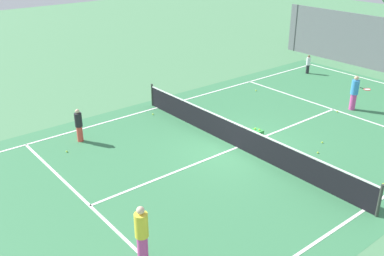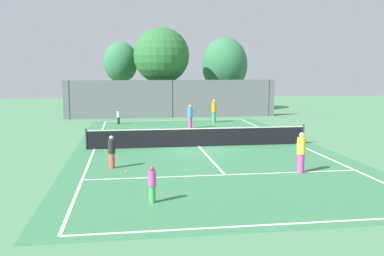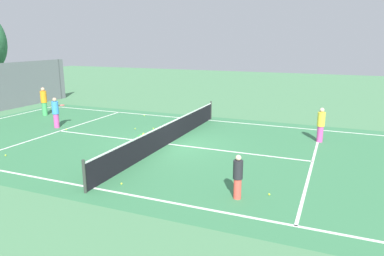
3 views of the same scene
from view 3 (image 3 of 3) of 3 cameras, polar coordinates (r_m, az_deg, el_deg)
The scene contains 16 objects.
ground_plane at distance 16.64m, azimuth -3.82°, elevation -2.58°, with size 80.00×80.00×0.00m, color #4C8456.
court_surface at distance 16.64m, azimuth -3.82°, elevation -2.58°, with size 13.00×25.00×0.01m.
tennis_net at distance 16.50m, azimuth -3.85°, elevation -0.89°, with size 11.90×0.10×1.10m.
player_0 at distance 24.66m, azimuth -22.54°, elevation 3.97°, with size 0.38×0.38×1.79m.
player_3 at distance 20.92m, azimuth -20.91°, elevation 2.36°, with size 0.94×0.43×1.67m.
player_4 at distance 10.92m, azimuth 7.32°, elevation -7.67°, with size 0.30×0.30×1.39m.
player_5 at distance 17.82m, azimuth 19.86°, elevation 0.51°, with size 0.35×0.35×1.64m.
ball_crate at distance 17.03m, azimuth -7.68°, elevation -1.65°, with size 0.46×0.39×0.43m.
tennis_ball_0 at distance 19.52m, azimuth -6.18°, elevation -0.06°, with size 0.07×0.07×0.07m, color #CCE533.
tennis_ball_1 at distance 20.35m, azimuth -19.43°, elevation -0.21°, with size 0.07×0.07×0.07m, color #CCE533.
tennis_ball_2 at distance 19.59m, azimuth -9.06°, elevation -0.10°, with size 0.07×0.07×0.07m, color #CCE533.
tennis_ball_3 at distance 22.96m, azimuth -7.63°, elevation 2.00°, with size 0.07×0.07×0.07m, color #CCE533.
tennis_ball_4 at distance 12.31m, azimuth -11.18°, elevation -8.70°, with size 0.07×0.07×0.07m, color #CCE533.
tennis_ball_5 at distance 21.85m, azimuth -2.21°, elevation 1.51°, with size 0.07×0.07×0.07m, color #CCE533.
tennis_ball_6 at distance 16.82m, azimuth -27.60°, elevation -3.88°, with size 0.07×0.07×0.07m, color #CCE533.
tennis_ball_7 at distance 11.55m, azimuth 12.21°, elevation -10.30°, with size 0.07×0.07×0.07m, color #CCE533.
Camera 3 is at (-14.28, -7.12, 4.70)m, focal length 33.44 mm.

